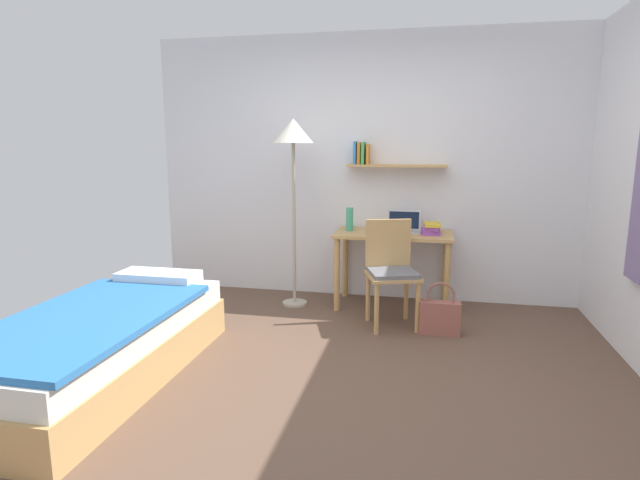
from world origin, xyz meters
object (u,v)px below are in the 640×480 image
bed (100,345)px  desk (393,246)px  handbag (440,316)px  water_bottle (350,219)px  laptop (404,226)px  desk_chair (391,268)px  standing_lamp (293,143)px  book_stack (431,228)px

bed → desk: size_ratio=1.85×
handbag → water_bottle: bearing=141.6°
laptop → water_bottle: (-0.51, -0.07, 0.06)m
desk_chair → water_bottle: (-0.44, 0.52, 0.33)m
standing_lamp → bed: bearing=-114.9°
laptop → book_stack: bearing=-20.5°
bed → laptop: bearing=47.8°
bed → desk_chair: 2.33m
desk_chair → handbag: 0.57m
laptop → desk_chair: bearing=-96.5°
bed → standing_lamp: 2.40m
desk_chair → water_bottle: bearing=130.1°
book_stack → bed: bearing=-137.3°
laptop → handbag: laptop is taller
desk → laptop: (0.09, 0.09, 0.18)m
handbag → standing_lamp: bearing=159.2°
laptop → handbag: (0.35, -0.75, -0.62)m
book_stack → desk_chair: bearing=-123.2°
desk → desk_chair: size_ratio=1.21×
desk → water_bottle: bearing=177.8°
desk_chair → standing_lamp: 1.46m
water_bottle → handbag: bearing=-38.4°
desk_chair → desk: bearing=92.2°
desk_chair → water_bottle: 0.76m
desk → handbag: desk is taller
standing_lamp → handbag: bearing=-20.8°
book_stack → handbag: 0.91m
desk → desk_chair: bearing=-87.8°
standing_lamp → book_stack: standing_lamp is taller
bed → water_bottle: 2.47m
standing_lamp → water_bottle: (0.51, 0.16, -0.72)m
water_bottle → bed: bearing=-124.3°
desk_chair → laptop: 0.66m
standing_lamp → laptop: size_ratio=5.51×
desk_chair → standing_lamp: (-0.95, 0.36, 1.05)m
desk_chair → book_stack: (0.33, 0.50, 0.27)m
desk_chair → laptop: (0.07, 0.60, 0.27)m
laptop → handbag: 1.04m
water_bottle → book_stack: (0.77, -0.02, -0.06)m
desk_chair → book_stack: bearing=56.8°
bed → standing_lamp: size_ratio=1.14×
water_bottle → handbag: 1.29m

